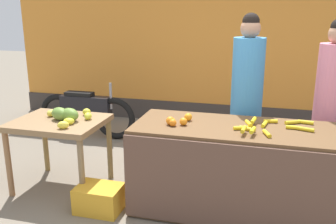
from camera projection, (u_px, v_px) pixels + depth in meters
ground_plane at (191, 203)px, 3.80m from camera, size 24.00×24.00×0.00m
market_wall_back at (229, 31)px, 6.05m from camera, size 7.67×0.23×3.25m
fruit_stall_counter at (242, 170)px, 3.54m from camera, size 2.08×0.83×0.87m
side_table_wooden at (59, 129)px, 3.98m from camera, size 0.95×0.77×0.78m
banana_bunch_pile at (268, 126)px, 3.38m from camera, size 0.73×0.58×0.07m
orange_pile at (177, 121)px, 3.52m from camera, size 0.21×0.29×0.08m
mango_papaya_pile at (67, 115)px, 3.92m from camera, size 0.55×0.61×0.14m
vendor_woman_blue_shirt at (246, 101)px, 4.03m from camera, size 0.34×0.34×1.90m
vendor_woman_pink_shirt at (330, 107)px, 3.88m from camera, size 0.34×0.34×1.85m
parked_motorcycle at (86, 111)px, 5.71m from camera, size 1.60×0.18×0.88m
produce_crate at (99, 199)px, 3.63m from camera, size 0.44×0.32×0.26m
produce_sack at (148, 147)px, 4.71m from camera, size 0.38×0.32×0.47m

